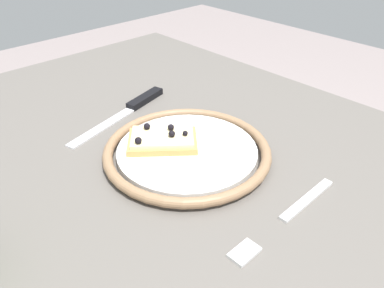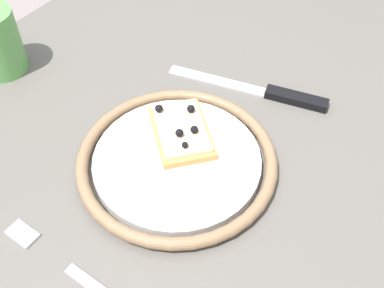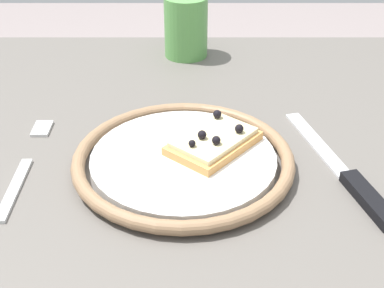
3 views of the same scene
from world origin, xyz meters
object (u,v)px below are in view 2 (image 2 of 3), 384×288
(plate, at_px, (177,161))
(dining_table, at_px, (153,213))
(pizza_slice_near, at_px, (181,131))
(knife, at_px, (274,94))
(fork, at_px, (73,271))

(plate, bearing_deg, dining_table, 137.79)
(pizza_slice_near, xyz_separation_m, knife, (0.15, -0.06, -0.02))
(fork, bearing_deg, dining_table, 8.16)
(dining_table, xyz_separation_m, knife, (0.21, -0.06, 0.10))
(dining_table, bearing_deg, pizza_slice_near, -5.42)
(plate, relative_size, fork, 1.26)
(knife, bearing_deg, pizza_slice_near, 159.78)
(dining_table, relative_size, pizza_slice_near, 8.98)
(knife, bearing_deg, dining_table, 163.93)
(pizza_slice_near, bearing_deg, plate, -151.64)
(plate, distance_m, fork, 0.18)
(dining_table, bearing_deg, fork, -171.84)
(knife, xyz_separation_m, fork, (-0.37, 0.04, -0.00))
(dining_table, distance_m, pizza_slice_near, 0.14)
(fork, bearing_deg, pizza_slice_near, 4.29)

